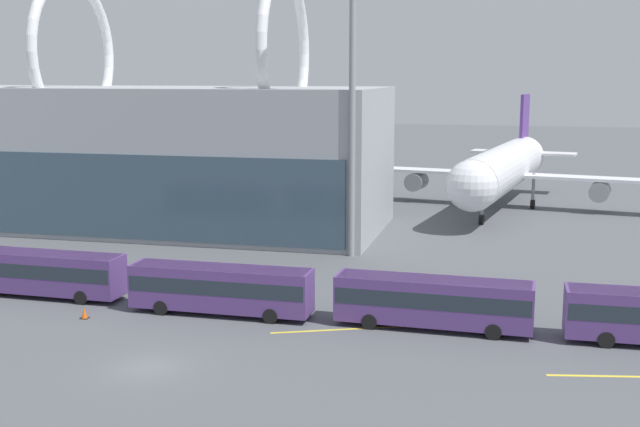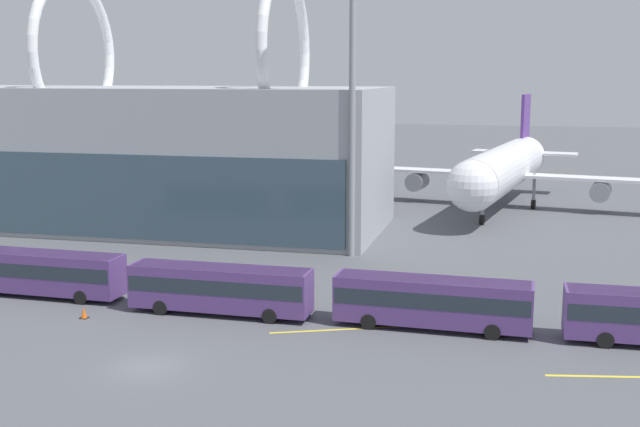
{
  "view_description": "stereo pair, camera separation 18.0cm",
  "coord_description": "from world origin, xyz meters",
  "views": [
    {
      "loc": [
        19.08,
        -38.72,
        15.98
      ],
      "look_at": [
        2.99,
        28.05,
        4.0
      ],
      "focal_mm": 45.0,
      "sensor_mm": 36.0,
      "label": 1
    },
    {
      "loc": [
        19.26,
        -38.68,
        15.98
      ],
      "look_at": [
        2.99,
        28.05,
        4.0
      ],
      "focal_mm": 45.0,
      "sensor_mm": 36.0,
      "label": 2
    }
  ],
  "objects": [
    {
      "name": "lane_stripe_0",
      "position": [
        24.88,
        4.62,
        0.0
      ],
      "size": [
        7.11,
        1.59,
        0.01
      ],
      "primitive_type": "cube",
      "rotation": [
        0.0,
        0.0,
        0.19
      ],
      "color": "yellow",
      "rests_on": "ground_plane"
    },
    {
      "name": "shuttle_bus_0",
      "position": [
        -13.78,
        11.46,
        1.91
      ],
      "size": [
        12.48,
        2.86,
        3.26
      ],
      "rotation": [
        0.0,
        0.0,
        -0.02
      ],
      "color": "#56387A",
      "rests_on": "ground_plane"
    },
    {
      "name": "ground_plane",
      "position": [
        0.0,
        0.0,
        0.0
      ],
      "size": [
        440.0,
        440.0,
        0.0
      ],
      "primitive_type": "plane",
      "color": "#515459"
    },
    {
      "name": "traffic_cone_0",
      "position": [
        -8.08,
        7.32,
        0.36
      ],
      "size": [
        0.55,
        0.55,
        0.75
      ],
      "color": "black",
      "rests_on": "ground_plane"
    },
    {
      "name": "airliner_at_gate_far",
      "position": [
        18.09,
        59.23,
        4.85
      ],
      "size": [
        39.37,
        38.42,
        13.29
      ],
      "rotation": [
        0.0,
        0.0,
        -1.74
      ],
      "color": "white",
      "rests_on": "ground_plane"
    },
    {
      "name": "airliner_at_gate_near",
      "position": [
        -28.99,
        54.35,
        4.74
      ],
      "size": [
        42.33,
        42.84,
        14.06
      ],
      "rotation": [
        0.0,
        0.0,
        -1.39
      ],
      "color": "silver",
      "rests_on": "ground_plane"
    },
    {
      "name": "lane_stripe_4",
      "position": [
        9.7,
        9.3,
        0.0
      ],
      "size": [
        9.89,
        4.32,
        0.01
      ],
      "primitive_type": "cube",
      "rotation": [
        0.0,
        0.0,
        0.4
      ],
      "color": "yellow",
      "rests_on": "ground_plane"
    },
    {
      "name": "floodlight_mast",
      "position": [
        5.45,
        29.7,
        18.77
      ],
      "size": [
        2.44,
        2.44,
        29.91
      ],
      "color": "gray",
      "rests_on": "ground_plane"
    },
    {
      "name": "shuttle_bus_2",
      "position": [
        14.57,
        10.54,
        1.91
      ],
      "size": [
        12.5,
        2.95,
        3.26
      ],
      "rotation": [
        0.0,
        0.0,
        -0.03
      ],
      "color": "#56387A",
      "rests_on": "ground_plane"
    },
    {
      "name": "shuttle_bus_1",
      "position": [
        0.39,
        10.36,
        1.91
      ],
      "size": [
        12.44,
        2.7,
        3.26
      ],
      "rotation": [
        0.0,
        0.0,
        -0.01
      ],
      "color": "#56387A",
      "rests_on": "ground_plane"
    }
  ]
}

